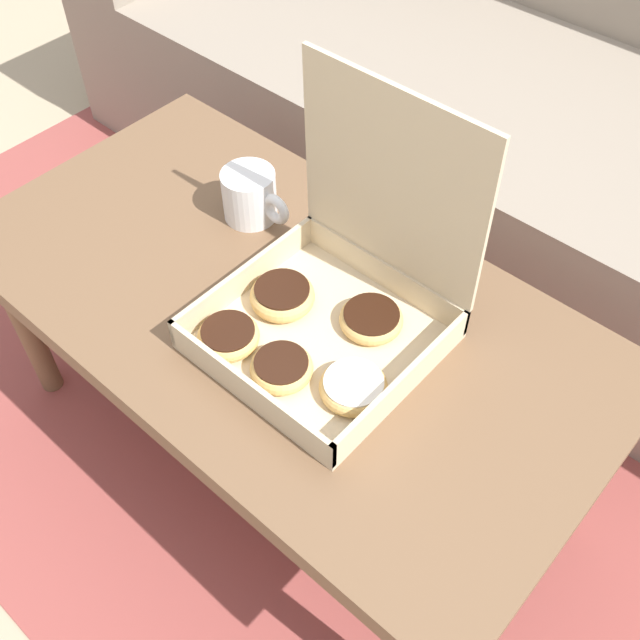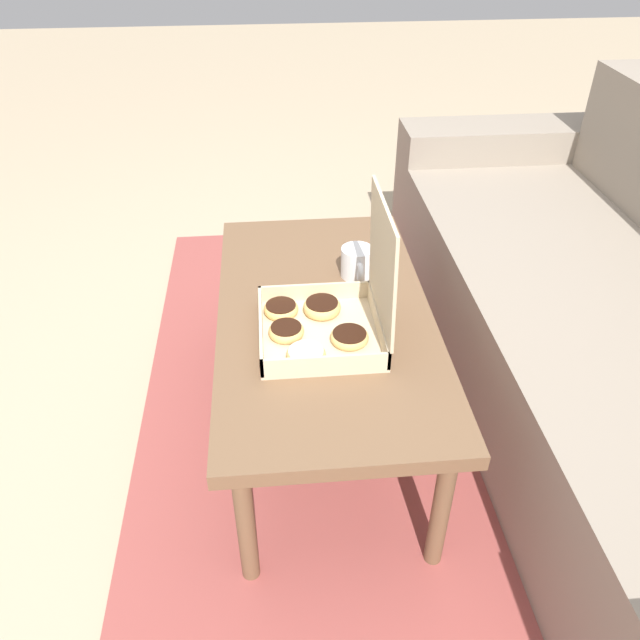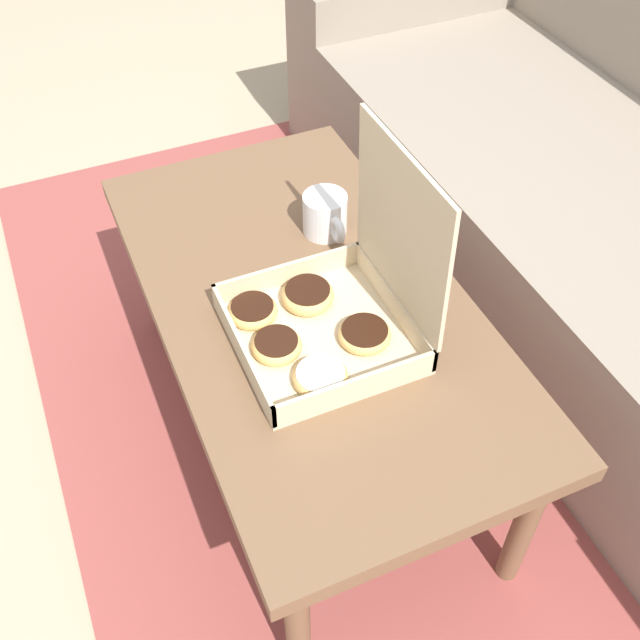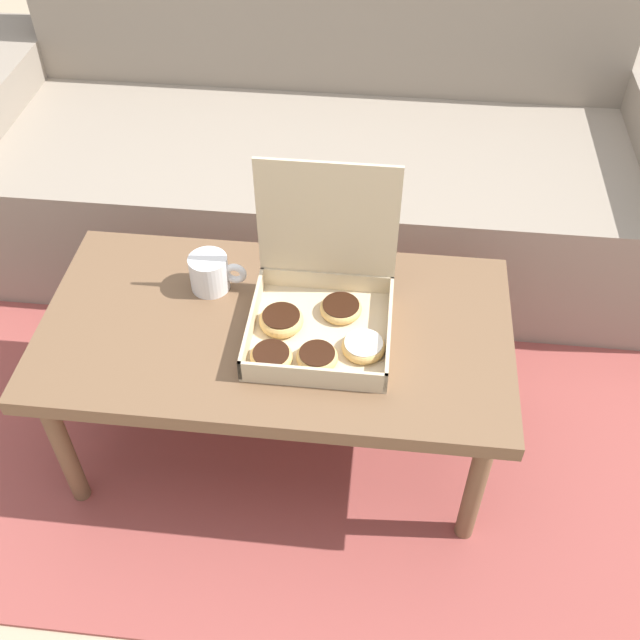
% 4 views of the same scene
% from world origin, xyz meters
% --- Properties ---
extents(ground_plane, '(12.00, 12.00, 0.00)m').
position_xyz_m(ground_plane, '(0.00, 0.00, 0.00)').
color(ground_plane, tan).
extents(area_rug, '(2.52, 1.89, 0.01)m').
position_xyz_m(area_rug, '(0.00, 0.30, 0.01)').
color(area_rug, '#994742').
rests_on(area_rug, ground_plane).
extents(coffee_table, '(1.08, 0.57, 0.45)m').
position_xyz_m(coffee_table, '(0.00, -0.08, 0.40)').
color(coffee_table, brown).
rests_on(coffee_table, ground_plane).
extents(pastry_box, '(0.31, 0.31, 0.36)m').
position_xyz_m(pastry_box, '(0.10, -0.08, 0.50)').
color(pastry_box, beige).
rests_on(pastry_box, coffee_table).
extents(coffee_mug, '(0.14, 0.09, 0.09)m').
position_xyz_m(coffee_mug, '(-0.17, 0.03, 0.49)').
color(coffee_mug, white).
rests_on(coffee_mug, coffee_table).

